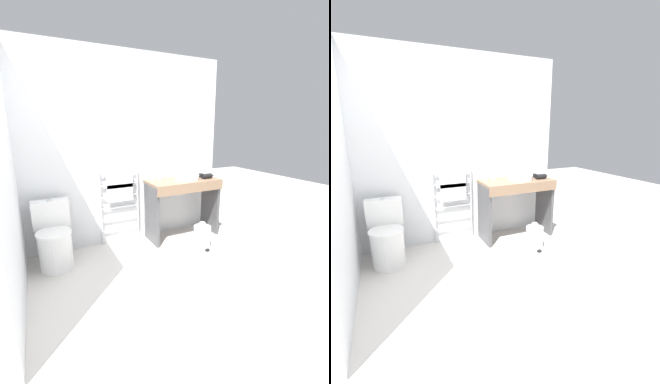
# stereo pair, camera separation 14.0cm
# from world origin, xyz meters

# --- Properties ---
(ground_plane) EXTENTS (12.00, 12.00, 0.00)m
(ground_plane) POSITION_xyz_m (0.00, 0.00, 0.00)
(ground_plane) COLOR silver
(wall_back) EXTENTS (2.86, 0.12, 2.50)m
(wall_back) POSITION_xyz_m (0.00, 1.52, 1.25)
(wall_back) COLOR silver
(wall_back) RESTS_ON ground_plane
(wall_side) EXTENTS (0.12, 2.16, 2.50)m
(wall_side) POSITION_xyz_m (-1.37, 0.73, 1.25)
(wall_side) COLOR silver
(wall_side) RESTS_ON ground_plane
(toilet) EXTENTS (0.41, 0.50, 0.75)m
(toilet) POSITION_xyz_m (-1.00, 1.12, 0.32)
(toilet) COLOR white
(toilet) RESTS_ON ground_plane
(towel_radiator) EXTENTS (0.55, 0.06, 1.02)m
(towel_radiator) POSITION_xyz_m (-0.12, 1.40, 0.72)
(towel_radiator) COLOR silver
(towel_radiator) RESTS_ON ground_plane
(vanity_counter) EXTENTS (1.02, 0.49, 0.85)m
(vanity_counter) POSITION_xyz_m (0.73, 1.18, 0.58)
(vanity_counter) COLOR #84664C
(vanity_counter) RESTS_ON ground_plane
(sink_basin) EXTENTS (0.34, 0.34, 0.07)m
(sink_basin) POSITION_xyz_m (0.79, 1.18, 0.88)
(sink_basin) COLOR white
(sink_basin) RESTS_ON vanity_counter
(faucet) EXTENTS (0.02, 0.10, 0.14)m
(faucet) POSITION_xyz_m (0.79, 1.37, 0.94)
(faucet) COLOR silver
(faucet) RESTS_ON vanity_counter
(cup_near_wall) EXTENTS (0.06, 0.06, 0.09)m
(cup_near_wall) POSITION_xyz_m (0.34, 1.37, 0.89)
(cup_near_wall) COLOR white
(cup_near_wall) RESTS_ON vanity_counter
(cup_near_edge) EXTENTS (0.06, 0.06, 0.09)m
(cup_near_edge) POSITION_xyz_m (0.46, 1.35, 0.89)
(cup_near_edge) COLOR white
(cup_near_edge) RESTS_ON vanity_counter
(hair_dryer) EXTENTS (0.20, 0.16, 0.07)m
(hair_dryer) POSITION_xyz_m (1.08, 1.12, 0.88)
(hair_dryer) COLOR black
(hair_dryer) RESTS_ON vanity_counter
(trash_bin) EXTENTS (0.23, 0.26, 0.37)m
(trash_bin) POSITION_xyz_m (0.77, 0.74, 0.16)
(trash_bin) COLOR silver
(trash_bin) RESTS_ON ground_plane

